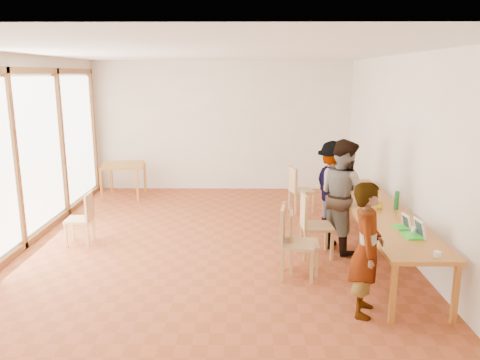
% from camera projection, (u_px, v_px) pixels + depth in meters
% --- Properties ---
extents(ground, '(8.00, 8.00, 0.00)m').
position_uv_depth(ground, '(210.00, 249.00, 7.36)').
color(ground, '#A24927').
rests_on(ground, ground).
extents(wall_back, '(6.00, 0.10, 3.00)m').
position_uv_depth(wall_back, '(222.00, 126.00, 10.93)').
color(wall_back, white).
rests_on(wall_back, ground).
extents(wall_front, '(6.00, 0.10, 3.00)m').
position_uv_depth(wall_front, '(164.00, 257.00, 3.13)').
color(wall_front, white).
rests_on(wall_front, ground).
extents(wall_right, '(0.10, 8.00, 3.00)m').
position_uv_depth(wall_right, '(409.00, 156.00, 7.00)').
color(wall_right, white).
rests_on(wall_right, ground).
extents(window_wall, '(0.10, 8.00, 3.00)m').
position_uv_depth(window_wall, '(13.00, 155.00, 7.06)').
color(window_wall, white).
rests_on(window_wall, ground).
extents(ceiling, '(6.00, 8.00, 0.04)m').
position_uv_depth(ceiling, '(207.00, 51.00, 6.69)').
color(ceiling, white).
rests_on(ceiling, wall_back).
extents(communal_table, '(0.80, 4.00, 0.75)m').
position_uv_depth(communal_table, '(377.00, 212.00, 6.91)').
color(communal_table, '#B77828').
rests_on(communal_table, ground).
extents(side_table, '(0.90, 0.90, 0.75)m').
position_uv_depth(side_table, '(123.00, 168.00, 10.35)').
color(side_table, '#B77828').
rests_on(side_table, ground).
extents(chair_near, '(0.52, 0.52, 0.52)m').
position_uv_depth(chair_near, '(290.00, 234.00, 6.25)').
color(chair_near, tan).
rests_on(chair_near, ground).
extents(chair_mid, '(0.43, 0.43, 0.46)m').
position_uv_depth(chair_mid, '(297.00, 236.00, 6.42)').
color(chair_mid, tan).
rests_on(chair_mid, ground).
extents(chair_far, '(0.47, 0.47, 0.52)m').
position_uv_depth(chair_far, '(310.00, 218.00, 6.98)').
color(chair_far, tan).
rests_on(chair_far, ground).
extents(chair_empty, '(0.51, 0.51, 0.48)m').
position_uv_depth(chair_empty, '(297.00, 185.00, 9.23)').
color(chair_empty, tan).
rests_on(chair_empty, ground).
extents(chair_spare, '(0.41, 0.41, 0.45)m').
position_uv_depth(chair_spare, '(84.00, 213.00, 7.51)').
color(chair_spare, tan).
rests_on(chair_spare, ground).
extents(person_near, '(0.51, 0.64, 1.55)m').
position_uv_depth(person_near, '(367.00, 249.00, 5.24)').
color(person_near, gray).
rests_on(person_near, ground).
extents(person_mid, '(0.96, 1.05, 1.74)m').
position_uv_depth(person_mid, '(343.00, 195.00, 7.19)').
color(person_mid, gray).
rests_on(person_mid, ground).
extents(person_far, '(0.80, 1.12, 1.57)m').
position_uv_depth(person_far, '(332.00, 186.00, 8.20)').
color(person_far, gray).
rests_on(person_far, ground).
extents(laptop_near, '(0.25, 0.28, 0.23)m').
position_uv_depth(laptop_near, '(416.00, 232.00, 5.70)').
color(laptop_near, '#2FD52C').
rests_on(laptop_near, communal_table).
extents(laptop_mid, '(0.21, 0.23, 0.18)m').
position_uv_depth(laptop_mid, '(403.00, 224.00, 6.04)').
color(laptop_mid, '#2FD52C').
rests_on(laptop_mid, communal_table).
extents(laptop_far, '(0.26, 0.27, 0.18)m').
position_uv_depth(laptop_far, '(371.00, 195.00, 7.46)').
color(laptop_far, '#2FD52C').
rests_on(laptop_far, communal_table).
extents(yellow_mug, '(0.13, 0.13, 0.09)m').
position_uv_depth(yellow_mug, '(379.00, 206.00, 6.89)').
color(yellow_mug, gold).
rests_on(yellow_mug, communal_table).
extents(green_bottle, '(0.07, 0.07, 0.28)m').
position_uv_depth(green_bottle, '(397.00, 200.00, 6.83)').
color(green_bottle, '#186425').
rests_on(green_bottle, communal_table).
extents(clear_glass, '(0.07, 0.07, 0.09)m').
position_uv_depth(clear_glass, '(414.00, 230.00, 5.82)').
color(clear_glass, silver).
rests_on(clear_glass, communal_table).
extents(condiment_cup, '(0.08, 0.08, 0.06)m').
position_uv_depth(condiment_cup, '(437.00, 254.00, 5.09)').
color(condiment_cup, white).
rests_on(condiment_cup, communal_table).
extents(pink_phone, '(0.05, 0.10, 0.01)m').
position_uv_depth(pink_phone, '(357.00, 197.00, 7.53)').
color(pink_phone, '#D93B6E').
rests_on(pink_phone, communal_table).
extents(black_pouch, '(0.16, 0.26, 0.09)m').
position_uv_depth(black_pouch, '(347.00, 186.00, 8.09)').
color(black_pouch, black).
rests_on(black_pouch, communal_table).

